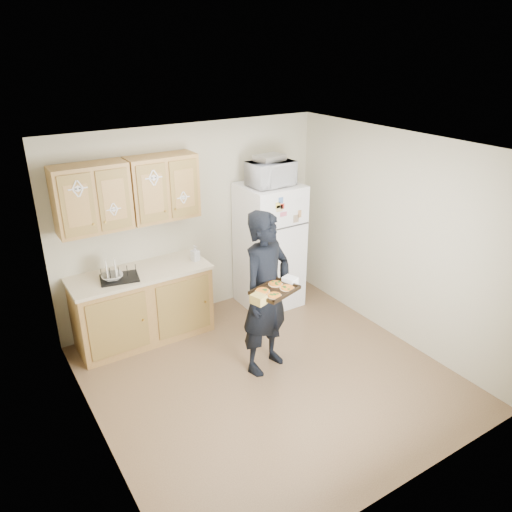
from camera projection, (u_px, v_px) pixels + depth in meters
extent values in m
plane|color=brown|center=(269.00, 377.00, 5.48)|extent=(3.60, 3.60, 0.00)
plane|color=silver|center=(272.00, 149.00, 4.48)|extent=(3.60, 3.60, 0.00)
cube|color=#BFB89B|center=(192.00, 223.00, 6.37)|extent=(3.60, 0.04, 2.50)
cube|color=#BFB89B|center=(410.00, 366.00, 3.58)|extent=(3.60, 0.04, 2.50)
cube|color=#BFB89B|center=(88.00, 325.00, 4.09)|extent=(0.04, 3.60, 2.50)
cube|color=#BFB89B|center=(397.00, 239.00, 5.86)|extent=(0.04, 3.60, 2.50)
cube|color=white|center=(269.00, 246.00, 6.71)|extent=(0.75, 0.70, 1.70)
cube|color=#9B6835|center=(143.00, 307.00, 6.03)|extent=(1.60, 0.60, 0.86)
cube|color=beige|center=(140.00, 273.00, 5.85)|extent=(1.64, 0.64, 0.04)
cube|color=#9B6835|center=(92.00, 198.00, 5.39)|extent=(0.80, 0.33, 0.75)
cube|color=#9B6835|center=(163.00, 187.00, 5.79)|extent=(0.80, 0.33, 0.75)
cube|color=#C59345|center=(289.00, 277.00, 7.42)|extent=(0.20, 0.07, 0.32)
imported|color=black|center=(266.00, 294.00, 5.31)|extent=(0.77, 0.62, 1.84)
cube|color=black|center=(275.00, 291.00, 4.97)|extent=(0.52, 0.44, 0.04)
cylinder|color=orange|center=(274.00, 295.00, 4.84)|extent=(0.15, 0.15, 0.02)
cylinder|color=orange|center=(287.00, 288.00, 4.99)|extent=(0.15, 0.15, 0.02)
cylinder|color=orange|center=(262.00, 291.00, 4.93)|extent=(0.15, 0.15, 0.02)
cylinder|color=orange|center=(275.00, 284.00, 5.08)|extent=(0.15, 0.15, 0.02)
imported|color=white|center=(271.00, 174.00, 6.26)|extent=(0.58, 0.41, 0.31)
cube|color=silver|center=(270.00, 158.00, 6.21)|extent=(0.39, 0.30, 0.08)
cube|color=black|center=(119.00, 272.00, 5.64)|extent=(0.48, 0.40, 0.17)
imported|color=silver|center=(112.00, 277.00, 5.61)|extent=(0.29, 0.29, 0.06)
imported|color=white|center=(195.00, 253.00, 6.11)|extent=(0.10, 0.11, 0.19)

